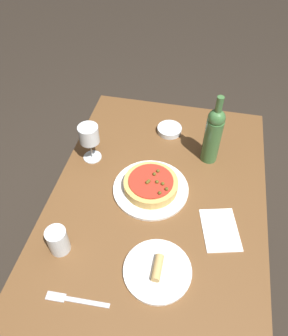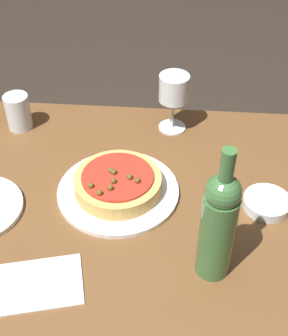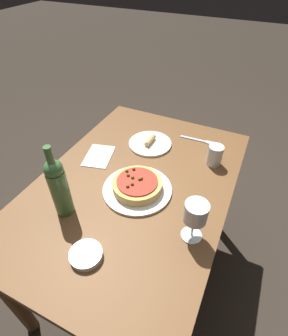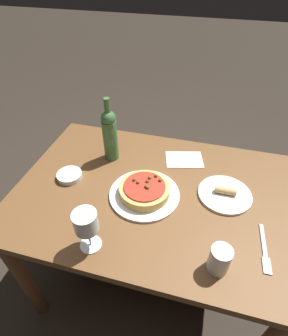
{
  "view_description": "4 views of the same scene",
  "coord_description": "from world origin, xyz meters",
  "views": [
    {
      "loc": [
        -0.75,
        -0.11,
        1.72
      ],
      "look_at": [
        0.06,
        0.07,
        0.81
      ],
      "focal_mm": 35.0,
      "sensor_mm": 36.0,
      "label": 1
    },
    {
      "loc": [
        0.16,
        -0.77,
        1.51
      ],
      "look_at": [
        0.09,
        0.09,
        0.76
      ],
      "focal_mm": 50.0,
      "sensor_mm": 36.0,
      "label": 2
    },
    {
      "loc": [
        0.72,
        0.39,
        1.53
      ],
      "look_at": [
        -0.01,
        0.04,
        0.82
      ],
      "focal_mm": 28.0,
      "sensor_mm": 36.0,
      "label": 3
    },
    {
      "loc": [
        -0.16,
        0.75,
        1.53
      ],
      "look_at": [
        0.05,
        -0.02,
        0.83
      ],
      "focal_mm": 28.0,
      "sensor_mm": 36.0,
      "label": 4
    }
  ],
  "objects": [
    {
      "name": "wine_bottle",
      "position": [
        0.25,
        -0.17,
        0.86
      ],
      "size": [
        0.07,
        0.07,
        0.31
      ],
      "color": "#3D6B38",
      "rests_on": "dining_table"
    },
    {
      "name": "water_cup",
      "position": [
        -0.28,
        0.28,
        0.78
      ],
      "size": [
        0.07,
        0.07,
        0.1
      ],
      "color": "silver",
      "rests_on": "dining_table"
    },
    {
      "name": "pizza",
      "position": [
        0.03,
        0.03,
        0.76
      ],
      "size": [
        0.21,
        0.21,
        0.06
      ],
      "color": "tan",
      "rests_on": "dinner_plate"
    },
    {
      "name": "side_bowl",
      "position": [
        0.38,
        0.02,
        0.74
      ],
      "size": [
        0.11,
        0.11,
        0.02
      ],
      "color": "silver",
      "rests_on": "dining_table"
    },
    {
      "name": "dinner_plate",
      "position": [
        0.03,
        0.03,
        0.73
      ],
      "size": [
        0.29,
        0.29,
        0.01
      ],
      "color": "white",
      "rests_on": "dining_table"
    },
    {
      "name": "paper_napkin",
      "position": [
        -0.09,
        -0.24,
        0.73
      ],
      "size": [
        0.2,
        0.16,
        0.0
      ],
      "color": "white",
      "rests_on": "dining_table"
    },
    {
      "name": "dining_table",
      "position": [
        0.0,
        0.0,
        0.63
      ],
      "size": [
        1.17,
        0.81,
        0.73
      ],
      "color": "brown",
      "rests_on": "ground_plane"
    },
    {
      "name": "wine_glass",
      "position": [
        0.15,
        0.31,
        0.85
      ],
      "size": [
        0.08,
        0.08,
        0.17
      ],
      "color": "silver",
      "rests_on": "dining_table"
    }
  ]
}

